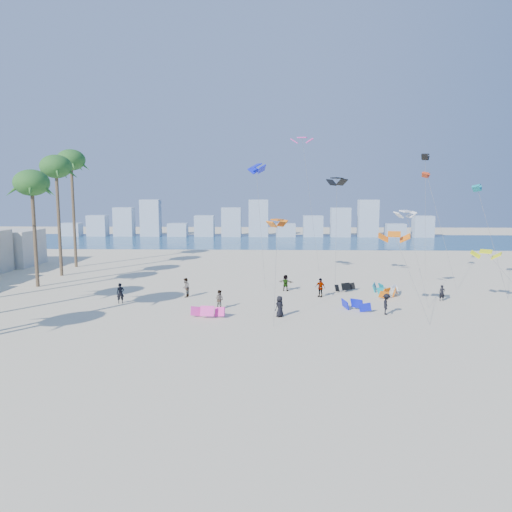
{
  "coord_description": "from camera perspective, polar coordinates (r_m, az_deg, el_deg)",
  "views": [
    {
      "loc": [
        4.51,
        -29.72,
        10.75
      ],
      "look_at": [
        3.0,
        16.0,
        4.5
      ],
      "focal_mm": 34.4,
      "sensor_mm": 36.0,
      "label": 1
    }
  ],
  "objects": [
    {
      "name": "kitesurfers_far",
      "position": [
        47.35,
        4.87,
        -4.24
      ],
      "size": [
        25.85,
        11.8,
        1.93
      ],
      "color": "black",
      "rests_on": "ground"
    },
    {
      "name": "flying_kites",
      "position": [
        54.78,
        11.88,
        8.5
      ],
      "size": [
        26.72,
        30.04,
        18.05
      ],
      "color": "orange",
      "rests_on": "ground"
    },
    {
      "name": "grounded_kites",
      "position": [
        48.28,
        10.14,
        -4.67
      ],
      "size": [
        20.67,
        12.81,
        0.94
      ],
      "color": "#FB37B0",
      "rests_on": "ground"
    },
    {
      "name": "kitesurfer_near",
      "position": [
        48.28,
        -15.49,
        -4.2
      ],
      "size": [
        0.81,
        0.65,
        1.93
      ],
      "primitive_type": "imported",
      "rotation": [
        0.0,
        0.0,
        0.3
      ],
      "color": "black",
      "rests_on": "ground"
    },
    {
      "name": "kitesurfer_mid",
      "position": [
        44.59,
        -4.28,
        -5.05
      ],
      "size": [
        1.06,
        0.99,
        1.73
      ],
      "primitive_type": "imported",
      "rotation": [
        0.0,
        0.0,
        2.61
      ],
      "color": "gray",
      "rests_on": "ground"
    },
    {
      "name": "ocean",
      "position": [
        102.39,
        -0.64,
        1.75
      ],
      "size": [
        220.0,
        220.0,
        0.0
      ],
      "primitive_type": "plane",
      "color": "navy",
      "rests_on": "ground"
    },
    {
      "name": "ground",
      "position": [
        31.93,
        -6.48,
        -11.95
      ],
      "size": [
        220.0,
        220.0,
        0.0
      ],
      "primitive_type": "plane",
      "color": "beige",
      "rests_on": "ground"
    },
    {
      "name": "distant_skyline",
      "position": [
        112.13,
        -1.03,
        3.86
      ],
      "size": [
        85.0,
        3.0,
        8.4
      ],
      "color": "#9EADBF",
      "rests_on": "ground"
    }
  ]
}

